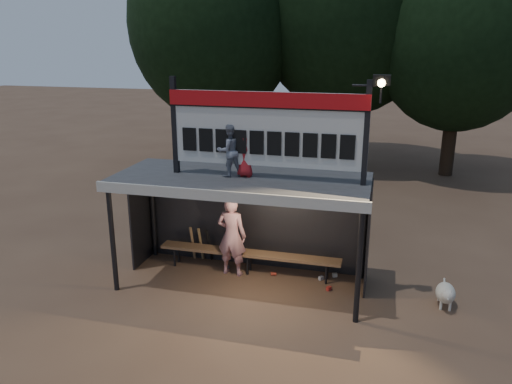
% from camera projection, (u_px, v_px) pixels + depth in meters
% --- Properties ---
extents(ground, '(80.00, 80.00, 0.00)m').
position_uv_depth(ground, '(242.00, 283.00, 10.44)').
color(ground, brown).
rests_on(ground, ground).
extents(player, '(0.68, 0.48, 1.77)m').
position_uv_depth(player, '(232.00, 236.00, 10.63)').
color(player, white).
rests_on(player, ground).
extents(child_a, '(0.63, 0.61, 1.02)m').
position_uv_depth(child_a, '(229.00, 151.00, 9.65)').
color(child_a, gray).
rests_on(child_a, dugout_shelter).
extents(child_b, '(0.44, 0.31, 0.85)m').
position_uv_depth(child_b, '(245.00, 155.00, 9.66)').
color(child_b, '#AF1A20').
rests_on(child_b, dugout_shelter).
extents(dugout_shelter, '(5.10, 2.08, 2.32)m').
position_uv_depth(dugout_shelter, '(245.00, 196.00, 10.13)').
color(dugout_shelter, '#3A3A3C').
rests_on(dugout_shelter, ground).
extents(scoreboard_assembly, '(4.10, 0.27, 1.99)m').
position_uv_depth(scoreboard_assembly, '(269.00, 127.00, 9.33)').
color(scoreboard_assembly, black).
rests_on(scoreboard_assembly, dugout_shelter).
extents(bench, '(4.00, 0.35, 0.48)m').
position_uv_depth(bench, '(249.00, 254.00, 10.82)').
color(bench, olive).
rests_on(bench, ground).
extents(tree_left, '(6.46, 6.46, 9.27)m').
position_uv_depth(tree_left, '(213.00, 23.00, 19.06)').
color(tree_left, '#2F1E15').
rests_on(tree_left, ground).
extents(tree_mid, '(7.22, 7.22, 10.36)m').
position_uv_depth(tree_mid, '(350.00, 5.00, 19.05)').
color(tree_mid, black).
rests_on(tree_mid, ground).
extents(tree_right, '(6.08, 6.08, 8.72)m').
position_uv_depth(tree_right, '(461.00, 31.00, 17.44)').
color(tree_right, '#2E2014').
rests_on(tree_right, ground).
extents(dog, '(0.36, 0.81, 0.49)m').
position_uv_depth(dog, '(446.00, 293.00, 9.45)').
color(dog, beige).
rests_on(dog, ground).
extents(bats, '(0.48, 0.33, 0.84)m').
position_uv_depth(bats, '(201.00, 244.00, 11.36)').
color(bats, '#956E45').
rests_on(bats, ground).
extents(litter, '(2.52, 0.75, 0.08)m').
position_uv_depth(litter, '(297.00, 276.00, 10.67)').
color(litter, '#B4271F').
rests_on(litter, ground).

